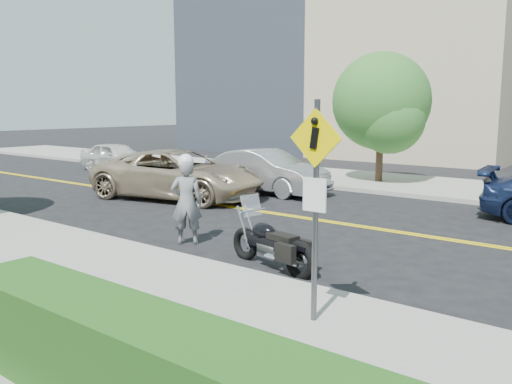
{
  "coord_description": "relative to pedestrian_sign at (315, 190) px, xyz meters",
  "views": [
    {
      "loc": [
        7.97,
        -12.36,
        3.06
      ],
      "look_at": [
        0.7,
        -3.16,
        1.2
      ],
      "focal_mm": 38.0,
      "sensor_mm": 36.0,
      "label": 1
    }
  ],
  "objects": [
    {
      "name": "ground_plane",
      "position": [
        -4.2,
        6.31,
        -1.96
      ],
      "size": [
        120.0,
        120.0,
        0.0
      ],
      "primitive_type": "plane",
      "color": "black",
      "rests_on": "ground"
    },
    {
      "name": "sidewalk_near",
      "position": [
        -4.2,
        -1.19,
        -1.89
      ],
      "size": [
        60.0,
        5.0,
        0.15
      ],
      "primitive_type": "cube",
      "color": "#9E9B91",
      "rests_on": "ground_plane"
    },
    {
      "name": "sidewalk_far",
      "position": [
        -4.2,
        13.81,
        -1.89
      ],
      "size": [
        60.0,
        5.0,
        0.15
      ],
      "primitive_type": "cube",
      "color": "#9E9B91",
      "rests_on": "ground_plane"
    },
    {
      "name": "pedestrian_sign",
      "position": [
        0.0,
        0.0,
        0.0
      ],
      "size": [
        0.78,
        0.08,
        3.0
      ],
      "color": "#4C4C51",
      "rests_on": "sidewalk_near"
    },
    {
      "name": "motorcyclist",
      "position": [
        -4.79,
        2.3,
        -0.95
      ],
      "size": [
        0.83,
        0.8,
        2.03
      ],
      "rotation": [
        0.0,
        0.0,
        3.85
      ],
      "color": "#A5A5A9",
      "rests_on": "ground"
    },
    {
      "name": "motorcycle",
      "position": [
        -2.2,
        2.02,
        -1.29
      ],
      "size": [
        2.29,
        1.08,
        1.34
      ],
      "primitive_type": null,
      "rotation": [
        0.0,
        0.0,
        -0.2
      ],
      "color": "black",
      "rests_on": "ground"
    },
    {
      "name": "suv",
      "position": [
        -9.38,
        6.41,
        -1.15
      ],
      "size": [
        6.29,
        3.89,
        1.63
      ],
      "primitive_type": "imported",
      "rotation": [
        0.0,
        0.0,
        1.79
      ],
      "color": "#BEAA8B",
      "rests_on": "ground"
    },
    {
      "name": "parked_car_white",
      "position": [
        -17.32,
        9.95,
        -1.27
      ],
      "size": [
        4.05,
        1.67,
        1.38
      ],
      "primitive_type": "imported",
      "rotation": [
        0.0,
        0.0,
        1.58
      ],
      "color": "white",
      "rests_on": "ground"
    },
    {
      "name": "parked_car_silver",
      "position": [
        -7.82,
        9.22,
        -1.19
      ],
      "size": [
        4.75,
        1.82,
        1.54
      ],
      "primitive_type": "imported",
      "rotation": [
        0.0,
        0.0,
        1.53
      ],
      "color": "#9C9DA4",
      "rests_on": "ground"
    },
    {
      "name": "tree_far_a",
      "position": [
        -5.52,
        13.51,
        1.29
      ],
      "size": [
        3.75,
        3.75,
        5.13
      ],
      "rotation": [
        0.0,
        0.0,
        0.17
      ],
      "color": "#382619",
      "rests_on": "ground"
    }
  ]
}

